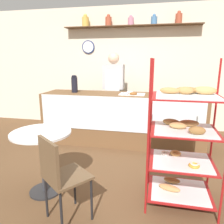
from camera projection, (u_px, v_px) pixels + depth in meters
ground_plane at (105, 177)px, 2.97m from camera, size 14.00×14.00×0.00m
back_wall at (130, 68)px, 4.98m from camera, size 10.00×0.30×2.70m
display_counter at (121, 119)px, 4.08m from camera, size 2.94×0.69×0.94m
pastry_rack at (183, 139)px, 2.31m from camera, size 0.73×0.60×1.57m
person_worker at (114, 90)px, 4.56m from camera, size 0.43×0.24×1.69m
cafe_table at (42, 148)px, 2.51m from camera, size 0.68×0.68×0.76m
cafe_chair at (59, 172)px, 2.02m from camera, size 0.53×0.53×0.88m
coffee_carafe at (74, 84)px, 4.13m from camera, size 0.12×0.12×0.33m
donut_tray_counter at (131, 94)px, 3.89m from camera, size 0.45×0.31×0.05m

